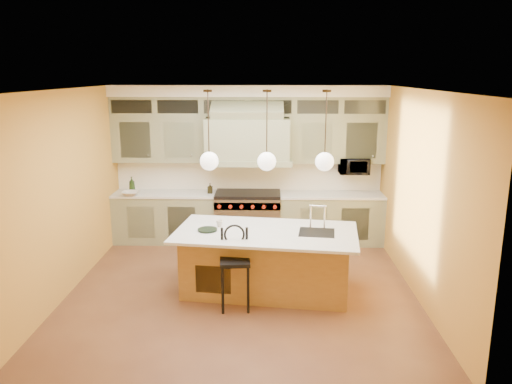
{
  "coord_description": "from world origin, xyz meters",
  "views": [
    {
      "loc": [
        0.39,
        -6.82,
        3.12
      ],
      "look_at": [
        0.19,
        0.7,
        1.31
      ],
      "focal_mm": 35.0,
      "sensor_mm": 36.0,
      "label": 1
    }
  ],
  "objects_px": {
    "kitchen_island": "(267,260)",
    "range": "(248,217)",
    "counter_stool": "(235,262)",
    "microwave": "(354,166)"
  },
  "relations": [
    {
      "from": "range",
      "to": "counter_stool",
      "type": "height_order",
      "value": "counter_stool"
    },
    {
      "from": "microwave",
      "to": "kitchen_island",
      "type": "bearing_deg",
      "value": -125.15
    },
    {
      "from": "range",
      "to": "counter_stool",
      "type": "bearing_deg",
      "value": -91.29
    },
    {
      "from": "range",
      "to": "microwave",
      "type": "distance_m",
      "value": 2.18
    },
    {
      "from": "counter_stool",
      "to": "microwave",
      "type": "relative_size",
      "value": 2.09
    },
    {
      "from": "kitchen_island",
      "to": "counter_stool",
      "type": "distance_m",
      "value": 0.72
    },
    {
      "from": "counter_stool",
      "to": "range",
      "type": "bearing_deg",
      "value": 83.52
    },
    {
      "from": "range",
      "to": "counter_stool",
      "type": "relative_size",
      "value": 1.06
    },
    {
      "from": "kitchen_island",
      "to": "range",
      "type": "bearing_deg",
      "value": 106.7
    },
    {
      "from": "counter_stool",
      "to": "microwave",
      "type": "bearing_deg",
      "value": 49.2
    }
  ]
}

